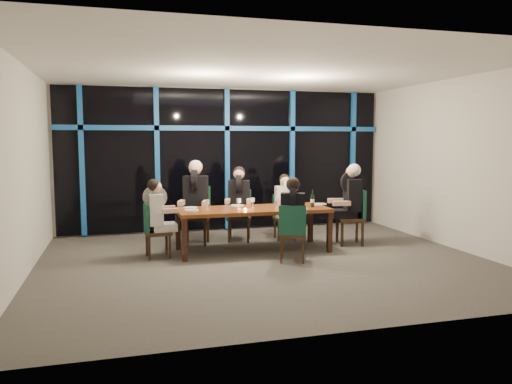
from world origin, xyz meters
TOP-DOWN VIEW (x-y plane):
  - room at (0.00, 0.00)m, footprint 7.04×7.00m
  - window_wall at (0.01, 2.93)m, footprint 6.86×0.43m
  - dining_table at (0.00, 0.80)m, footprint 2.60×1.00m
  - chair_far_left at (-0.84, 1.73)m, footprint 0.62×0.62m
  - chair_far_mid at (-0.00, 1.80)m, footprint 0.56×0.56m
  - chair_far_right at (0.87, 1.71)m, footprint 0.43×0.43m
  - chair_end_left at (-1.70, 0.75)m, footprint 0.44×0.44m
  - chair_end_right at (1.95, 0.83)m, footprint 0.55×0.55m
  - chair_near_mid at (0.39, -0.14)m, footprint 0.55×0.55m
  - diner_far_left at (-0.86, 1.65)m, footprint 0.63×0.72m
  - diner_far_mid at (-0.03, 1.72)m, footprint 0.57×0.66m
  - diner_far_right at (0.87, 1.64)m, footprint 0.45×0.55m
  - diner_end_left at (-1.63, 0.76)m, footprint 0.56×0.45m
  - diner_end_right at (1.86, 0.85)m, footprint 0.67×0.55m
  - diner_near_mid at (0.42, -0.07)m, footprint 0.56×0.63m
  - plate_far_left at (-1.04, 1.11)m, footprint 0.24×0.24m
  - plate_far_mid at (-0.19, 1.18)m, footprint 0.24×0.24m
  - plate_far_right at (0.83, 1.08)m, footprint 0.24×0.24m
  - plate_end_left at (-1.06, 0.80)m, footprint 0.24×0.24m
  - plate_end_right at (1.28, 0.95)m, footprint 0.24×0.24m
  - plate_near_mid at (0.62, 0.46)m, footprint 0.24×0.24m
  - wine_bottle at (1.04, 0.65)m, footprint 0.07×0.07m
  - water_pitcher at (0.71, 0.63)m, footprint 0.11×0.10m
  - tea_light at (-0.18, 0.63)m, footprint 0.05×0.05m
  - wine_glass_a at (-0.26, 0.76)m, footprint 0.07×0.07m
  - wine_glass_b at (0.01, 0.85)m, footprint 0.07×0.07m
  - wine_glass_c at (0.45, 0.83)m, footprint 0.07×0.07m
  - wine_glass_d at (-0.78, 0.83)m, footprint 0.06×0.06m
  - wine_glass_e at (0.82, 1.02)m, footprint 0.07×0.07m

SIDE VIEW (x-z plane):
  - chair_far_right at x=0.87m, z-range 0.05..0.91m
  - chair_end_left at x=-1.70m, z-range 0.05..0.93m
  - chair_near_mid at x=0.39m, z-range 0.05..0.97m
  - chair_far_mid at x=0.00m, z-range 0.06..1.02m
  - chair_end_right at x=1.95m, z-range 0.06..1.07m
  - chair_far_left at x=-0.84m, z-range 0.06..1.12m
  - dining_table at x=0.00m, z-range 0.31..1.06m
  - plate_far_left at x=-1.04m, z-range 0.75..0.76m
  - plate_far_mid at x=-0.19m, z-range 0.75..0.76m
  - plate_far_right at x=0.83m, z-range 0.75..0.76m
  - plate_end_left at x=-1.06m, z-range 0.75..0.76m
  - plate_end_right at x=1.28m, z-range 0.75..0.76m
  - plate_near_mid at x=0.62m, z-range 0.75..0.76m
  - tea_light at x=-0.18m, z-range 0.75..0.78m
  - diner_far_right at x=0.87m, z-range 0.41..1.25m
  - water_pitcher at x=0.71m, z-range 0.75..0.93m
  - diner_end_left at x=-1.63m, z-range 0.41..1.27m
  - wine_glass_d at x=-0.78m, z-range 0.79..0.94m
  - wine_bottle at x=1.04m, z-range 0.71..1.02m
  - wine_glass_b at x=0.01m, z-range 0.79..0.96m
  - diner_near_mid at x=0.42m, z-range 0.43..1.32m
  - wine_glass_e at x=0.82m, z-range 0.79..0.97m
  - wine_glass_c at x=0.45m, z-range 0.79..0.97m
  - wine_glass_a at x=-0.26m, z-range 0.79..0.98m
  - diner_far_mid at x=-0.03m, z-range 0.45..1.40m
  - diner_end_right at x=1.86m, z-range 0.47..1.46m
  - diner_far_left at x=-0.86m, z-range 0.49..1.52m
  - window_wall at x=0.01m, z-range 0.08..3.02m
  - room at x=0.00m, z-range 0.51..3.53m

